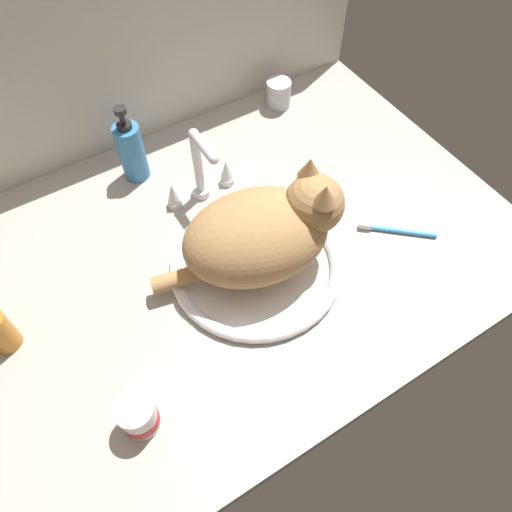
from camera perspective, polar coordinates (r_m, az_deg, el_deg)
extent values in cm
cube|color=#ADA399|center=(101.19, -3.88, -0.18)|extent=(121.35, 81.27, 3.00)
cube|color=beige|center=(115.35, -15.51, 20.73)|extent=(121.35, 2.40, 44.77)
torus|color=white|center=(96.82, 0.00, -0.94)|extent=(34.30, 34.30, 2.40)
cylinder|color=white|center=(97.58, 0.00, -1.23)|extent=(30.70, 30.70, 0.60)
cylinder|color=silver|center=(109.84, -6.41, 7.55)|extent=(4.00, 4.00, 1.83)
cylinder|color=silver|center=(103.61, -6.86, 10.77)|extent=(2.00, 2.00, 15.51)
sphere|color=silver|center=(98.36, -7.32, 13.98)|extent=(2.20, 2.20, 2.20)
cylinder|color=silver|center=(95.57, -6.17, 12.65)|extent=(2.00, 8.11, 2.00)
sphere|color=silver|center=(92.88, -4.97, 11.23)|extent=(2.10, 2.10, 2.10)
cylinder|color=silver|center=(108.43, -9.46, 6.11)|extent=(3.20, 3.20, 1.60)
cone|color=silver|center=(105.99, -9.71, 7.27)|extent=(2.88, 2.88, 4.99)
cylinder|color=silver|center=(111.78, -3.42, 8.86)|extent=(3.20, 3.20, 1.60)
cone|color=silver|center=(109.42, -3.50, 10.04)|extent=(2.88, 2.88, 4.99)
ellipsoid|color=tan|center=(89.43, 0.00, 2.27)|extent=(31.16, 25.00, 15.71)
sphere|color=tan|center=(88.49, 6.80, 6.06)|extent=(11.07, 11.07, 11.07)
cone|color=tan|center=(86.13, 6.32, 10.24)|extent=(4.21, 4.21, 4.15)
cone|color=tan|center=(82.14, 8.12, 7.09)|extent=(4.21, 4.21, 4.15)
ellipsoid|color=silver|center=(90.74, 9.15, 6.23)|extent=(4.25, 5.26, 3.54)
ellipsoid|color=silver|center=(92.44, 5.67, 3.55)|extent=(9.86, 12.14, 8.64)
cylinder|color=tan|center=(92.87, -8.86, -2.54)|extent=(11.40, 5.49, 3.20)
cylinder|color=#B2B5BA|center=(130.65, 2.64, 18.24)|extent=(6.13, 6.13, 5.93)
cylinder|color=silver|center=(128.59, 2.71, 19.48)|extent=(6.26, 6.26, 1.00)
cylinder|color=teal|center=(112.48, -14.33, 11.66)|extent=(5.73, 5.73, 13.67)
cylinder|color=black|center=(107.67, -15.16, 14.50)|extent=(3.15, 3.15, 1.20)
cylinder|color=black|center=(106.46, -15.39, 15.28)|extent=(1.15, 1.15, 2.68)
cylinder|color=black|center=(105.28, -15.63, 16.08)|extent=(2.58, 2.58, 1.20)
cylinder|color=white|center=(84.18, -13.50, -17.87)|extent=(5.96, 5.96, 6.01)
cylinder|color=#D13838|center=(84.63, -13.44, -17.97)|extent=(6.14, 6.14, 2.40)
cylinder|color=white|center=(80.59, -14.05, -17.07)|extent=(6.26, 6.26, 1.68)
cylinder|color=#338CD1|center=(106.98, 16.89, 2.72)|extent=(10.86, 9.66, 1.00)
cube|color=white|center=(105.27, 12.69, 3.54)|extent=(2.75, 2.61, 1.20)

